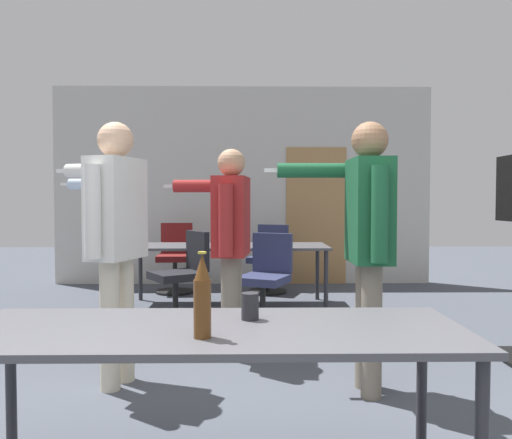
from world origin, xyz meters
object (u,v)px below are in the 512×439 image
at_px(drink_cup, 250,306).
at_px(person_left_plaid, 113,225).
at_px(person_near_casual, 115,226).
at_px(person_right_polo, 367,229).
at_px(beer_bottle, 202,297).
at_px(office_chair_far_left, 266,281).
at_px(office_chair_far_right, 176,260).
at_px(office_chair_side_rolled, 269,261).
at_px(person_center_tall, 230,232).
at_px(office_chair_mid_tucked, 182,278).

bearing_deg(drink_cup, person_left_plaid, 117.90).
xyz_separation_m(person_near_casual, drink_cup, (0.91, -1.17, -0.30)).
distance_m(person_right_polo, person_near_casual, 1.67).
relative_size(beer_bottle, drink_cup, 2.80).
distance_m(office_chair_far_left, office_chair_far_right, 2.07).
xyz_separation_m(person_left_plaid, office_chair_side_rolled, (1.51, 2.29, -0.60)).
bearing_deg(drink_cup, person_center_tall, 94.94).
relative_size(person_right_polo, office_chair_far_left, 1.94).
bearing_deg(person_center_tall, person_right_polo, -125.25).
height_order(person_left_plaid, person_center_tall, person_left_plaid).
distance_m(office_chair_side_rolled, office_chair_mid_tucked, 1.85).
distance_m(person_left_plaid, office_chair_mid_tucked, 1.08).
height_order(person_left_plaid, office_chair_mid_tucked, person_left_plaid).
distance_m(person_left_plaid, office_chair_far_right, 2.39).
relative_size(person_right_polo, beer_bottle, 5.30).
xyz_separation_m(person_center_tall, person_near_casual, (-0.75, -0.67, 0.08)).
height_order(person_left_plaid, office_chair_far_right, person_left_plaid).
bearing_deg(office_chair_far_right, person_left_plaid, 82.25).
bearing_deg(office_chair_mid_tucked, person_left_plaid, 111.38).
height_order(person_right_polo, person_near_casual, person_near_casual).
bearing_deg(person_near_casual, beer_bottle, -135.56).
bearing_deg(office_chair_far_left, office_chair_mid_tucked, 16.68).
distance_m(person_center_tall, beer_bottle, 2.13).
height_order(office_chair_far_left, beer_bottle, beer_bottle).
height_order(person_left_plaid, person_near_casual, person_near_casual).
bearing_deg(office_chair_side_rolled, beer_bottle, 104.74).
bearing_deg(office_chair_far_right, office_chair_mid_tucked, 98.63).
bearing_deg(office_chair_far_left, person_near_casual, 83.57).
distance_m(person_near_casual, office_chair_side_rolled, 3.72).
relative_size(person_right_polo, office_chair_far_right, 1.87).
relative_size(person_left_plaid, office_chair_far_right, 1.81).
bearing_deg(office_chair_mid_tucked, person_near_casual, 141.40).
relative_size(person_right_polo, drink_cup, 14.84).
height_order(person_center_tall, beer_bottle, person_center_tall).
xyz_separation_m(office_chair_side_rolled, office_chair_far_left, (-0.11, -1.69, -0.01)).
xyz_separation_m(person_center_tall, beer_bottle, (-0.02, -2.13, -0.12)).
relative_size(office_chair_far_left, office_chair_far_right, 0.96).
height_order(person_center_tall, office_chair_side_rolled, person_center_tall).
bearing_deg(office_chair_far_right, drink_cup, 100.18).
relative_size(office_chair_side_rolled, office_chair_far_left, 1.01).
bearing_deg(office_chair_side_rolled, person_near_casual, 91.22).
bearing_deg(drink_cup, person_near_casual, 127.78).
relative_size(office_chair_side_rolled, office_chair_far_right, 0.97).
bearing_deg(office_chair_far_right, person_right_polo, 113.88).
relative_size(office_chair_side_rolled, office_chair_mid_tucked, 0.99).
bearing_deg(person_near_casual, person_center_tall, -29.98).
bearing_deg(person_near_casual, office_chair_mid_tucked, 12.20).
relative_size(person_left_plaid, person_center_tall, 1.02).
relative_size(person_center_tall, beer_bottle, 5.03).
bearing_deg(office_chair_side_rolled, person_right_polo, 117.65).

